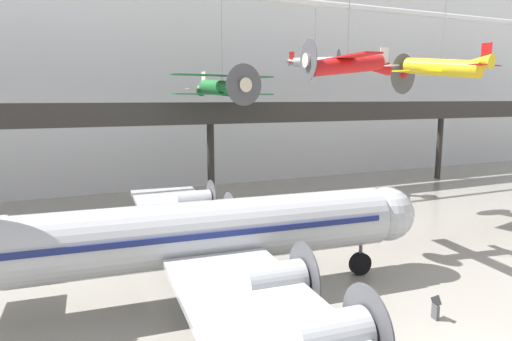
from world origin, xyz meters
TOP-DOWN VIEW (x-y plane):
  - hangar_back_wall at (0.00, 40.55)m, footprint 140.00×3.00m
  - mezzanine_walkway at (0.00, 30.64)m, footprint 110.00×3.20m
  - airliner_silver_main at (-8.34, 10.17)m, footprint 26.70×30.37m
  - suspended_plane_green_biplane at (0.10, 28.34)m, footprint 9.96×8.20m
  - suspended_plane_silver_racer at (10.93, 30.28)m, footprint 5.68×5.70m
  - suspended_plane_yellow_lowwing at (14.90, 17.18)m, footprint 9.87×8.18m
  - suspended_plane_red_highwing at (3.03, 13.43)m, footprint 5.97×7.29m
  - info_sign_pedestal at (1.39, 3.60)m, footprint 0.23×0.77m

SIDE VIEW (x-z plane):
  - info_sign_pedestal at x=1.39m, z-range -0.17..1.08m
  - airliner_silver_main at x=-8.34m, z-range -1.36..8.16m
  - mezzanine_walkway at x=0.00m, z-range 3.20..12.91m
  - suspended_plane_green_biplane at x=0.10m, z-range 6.26..15.79m
  - suspended_plane_red_highwing at x=3.03m, z-range 8.23..16.14m
  - hangar_back_wall at x=0.00m, z-range 0.00..24.74m
  - suspended_plane_yellow_lowwing at x=14.90m, z-range 8.20..16.81m
  - suspended_plane_silver_racer at x=10.93m, z-range 10.47..16.99m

